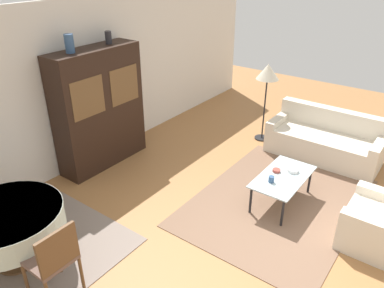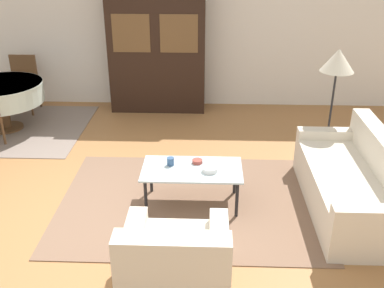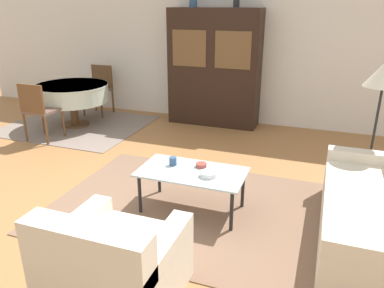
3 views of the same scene
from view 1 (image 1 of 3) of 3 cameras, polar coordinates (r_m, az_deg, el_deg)
name	(u,v)px [view 1 (image 1 of 3)]	position (r m, az deg, el deg)	size (l,w,h in m)	color
ground_plane	(273,248)	(4.95, 12.17, -15.21)	(14.00, 14.00, 0.00)	#9E6B3D
wall_back	(72,88)	(6.33, -17.77, 8.07)	(10.00, 0.06, 2.70)	silver
area_rug	(277,202)	(5.72, 12.82, -8.62)	(2.93, 2.14, 0.01)	brown
dining_rug	(20,259)	(5.14, -24.79, -15.66)	(2.35, 2.00, 0.01)	gray
couch	(325,141)	(7.04, 19.61, 0.42)	(0.85, 1.91, 0.83)	beige
coffee_table	(283,179)	(5.51, 13.67, -5.15)	(1.09, 0.60, 0.44)	black
display_cabinet	(99,108)	(6.37, -13.93, 5.29)	(1.57, 0.49, 1.99)	black
dining_table	(7,222)	(4.77, -26.32, -10.63)	(1.25, 1.25, 0.73)	brown
dining_chair_near	(54,258)	(4.19, -20.35, -15.96)	(0.44, 0.44, 0.92)	brown
floor_lamp	(268,75)	(7.06, 11.45, 10.28)	(0.42, 0.42, 1.50)	black
cup	(271,179)	(5.30, 12.00, -5.28)	(0.08, 0.08, 0.09)	#33517A
bowl	(293,170)	(5.62, 15.11, -3.87)	(0.16, 0.16, 0.05)	white
bowl_small	(276,170)	(5.56, 12.74, -3.96)	(0.11, 0.11, 0.04)	#9E4238
vase_tall	(69,44)	(5.83, -18.19, 14.34)	(0.13, 0.13, 0.27)	#33517A
vase_short	(108,37)	(6.28, -12.63, 15.56)	(0.10, 0.10, 0.20)	#232328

